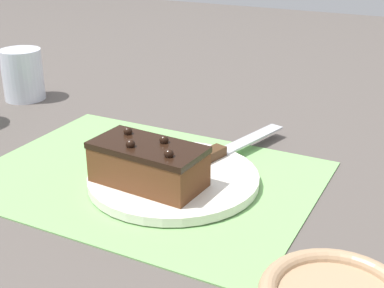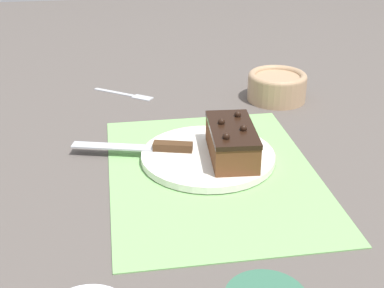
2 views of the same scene
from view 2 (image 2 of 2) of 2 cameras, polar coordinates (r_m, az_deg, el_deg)
name	(u,v)px [view 2 (image 2 of 2)]	position (r m, az deg, el deg)	size (l,w,h in m)	color
ground_plane	(213,174)	(0.89, 2.22, -3.20)	(3.00, 3.00, 0.00)	#544C47
placemat_woven	(213,173)	(0.89, 2.22, -3.09)	(0.46, 0.34, 0.00)	#7AB266
cake_plate	(207,156)	(0.92, 1.60, -1.33)	(0.23, 0.23, 0.01)	white
chocolate_cake	(232,141)	(0.90, 4.26, 0.29)	(0.15, 0.08, 0.06)	brown
serving_knife	(152,146)	(0.93, -4.24, -0.27)	(0.08, 0.21, 0.01)	#472D19
small_bowl	(277,86)	(1.19, 9.05, 6.18)	(0.13, 0.13, 0.06)	tan
dessert_fork	(128,94)	(1.22, -6.86, 5.27)	(0.10, 0.13, 0.01)	#B7BABF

